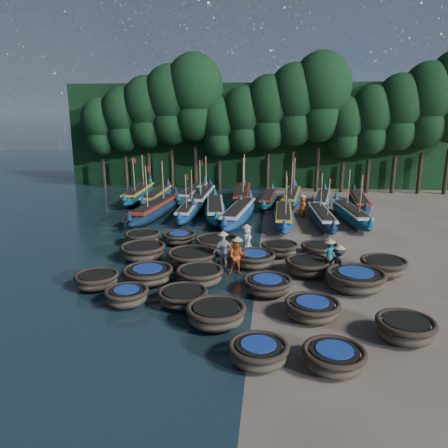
# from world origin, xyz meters

# --- Properties ---
(ground) EXTENTS (120.00, 120.00, 0.00)m
(ground) POSITION_xyz_m (0.00, 0.00, 0.00)
(ground) COLOR gray
(ground) RESTS_ON ground
(foliage_wall) EXTENTS (40.00, 3.00, 10.00)m
(foliage_wall) POSITION_xyz_m (0.00, 23.50, 5.00)
(foliage_wall) COLOR black
(foliage_wall) RESTS_ON ground
(coracle_3) EXTENTS (2.07, 2.07, 0.69)m
(coracle_3) POSITION_xyz_m (0.34, -9.72, 0.40)
(coracle_3) COLOR brown
(coracle_3) RESTS_ON ground
(coracle_4) EXTENTS (2.00, 2.00, 0.68)m
(coracle_4) POSITION_xyz_m (2.54, -9.76, 0.40)
(coracle_4) COLOR brown
(coracle_4) RESTS_ON ground
(coracle_5) EXTENTS (1.85, 1.85, 0.68)m
(coracle_5) POSITION_xyz_m (-4.90, -6.15, 0.39)
(coracle_5) COLOR brown
(coracle_5) RESTS_ON ground
(coracle_6) EXTENTS (2.42, 2.42, 0.64)m
(coracle_6) POSITION_xyz_m (-2.73, -5.92, 0.36)
(coracle_6) COLOR brown
(coracle_6) RESTS_ON ground
(coracle_7) EXTENTS (2.36, 2.36, 0.77)m
(coracle_7) POSITION_xyz_m (-1.23, -7.45, 0.44)
(coracle_7) COLOR brown
(coracle_7) RESTS_ON ground
(coracle_8) EXTENTS (2.05, 2.05, 0.69)m
(coracle_8) POSITION_xyz_m (2.18, -6.51, 0.40)
(coracle_8) COLOR brown
(coracle_8) RESTS_ON ground
(coracle_9) EXTENTS (2.07, 2.07, 0.77)m
(coracle_9) POSITION_xyz_m (5.08, -7.79, 0.44)
(coracle_9) COLOR brown
(coracle_9) RESTS_ON ground
(coracle_10) EXTENTS (2.01, 2.01, 0.67)m
(coracle_10) POSITION_xyz_m (-6.71, -4.69, 0.38)
(coracle_10) COLOR brown
(coracle_10) RESTS_ON ground
(coracle_11) EXTENTS (2.69, 2.69, 0.72)m
(coracle_11) POSITION_xyz_m (-4.70, -3.91, 0.42)
(coracle_11) COLOR brown
(coracle_11) RESTS_ON ground
(coracle_12) EXTENTS (2.29, 2.29, 0.77)m
(coracle_12) POSITION_xyz_m (-2.42, -3.83, 0.44)
(coracle_12) COLOR brown
(coracle_12) RESTS_ON ground
(coracle_13) EXTENTS (2.06, 2.06, 0.69)m
(coracle_13) POSITION_xyz_m (0.52, -4.46, 0.40)
(coracle_13) COLOR brown
(coracle_13) RESTS_ON ground
(coracle_14) EXTENTS (3.03, 3.03, 0.83)m
(coracle_14) POSITION_xyz_m (4.20, -3.64, 0.48)
(coracle_14) COLOR brown
(coracle_14) RESTS_ON ground
(coracle_15) EXTENTS (2.48, 2.48, 0.80)m
(coracle_15) POSITION_xyz_m (-5.84, -0.87, 0.46)
(coracle_15) COLOR brown
(coracle_15) RESTS_ON ground
(coracle_16) EXTENTS (3.04, 3.04, 0.80)m
(coracle_16) POSITION_xyz_m (-3.17, -1.58, 0.46)
(coracle_16) COLOR brown
(coracle_16) RESTS_ON ground
(coracle_17) EXTENTS (2.14, 2.14, 0.72)m
(coracle_17) POSITION_xyz_m (-0.19, -1.26, 0.41)
(coracle_17) COLOR brown
(coracle_17) RESTS_ON ground
(coracle_18) EXTENTS (2.12, 2.12, 0.77)m
(coracle_18) POSITION_xyz_m (2.34, -2.08, 0.44)
(coracle_18) COLOR brown
(coracle_18) RESTS_ON ground
(coracle_19) EXTENTS (2.59, 2.59, 0.80)m
(coracle_19) POSITION_xyz_m (5.77, -1.78, 0.46)
(coracle_19) COLOR brown
(coracle_19) RESTS_ON ground
(coracle_20) EXTENTS (2.24, 2.24, 0.72)m
(coracle_20) POSITION_xyz_m (-6.64, 1.75, 0.41)
(coracle_20) COLOR brown
(coracle_20) RESTS_ON ground
(coracle_21) EXTENTS (2.26, 2.26, 0.66)m
(coracle_21) POSITION_xyz_m (-4.58, 2.03, 0.38)
(coracle_21) COLOR brown
(coracle_21) RESTS_ON ground
(coracle_22) EXTENTS (3.00, 3.00, 0.81)m
(coracle_22) POSITION_xyz_m (-2.24, 0.83, 0.46)
(coracle_22) COLOR brown
(coracle_22) RESTS_ON ground
(coracle_23) EXTENTS (2.24, 2.24, 0.69)m
(coracle_23) POSITION_xyz_m (1.08, 0.58, 0.39)
(coracle_23) COLOR brown
(coracle_23) RESTS_ON ground
(coracle_24) EXTENTS (2.12, 2.12, 0.69)m
(coracle_24) POSITION_xyz_m (3.12, 0.65, 0.40)
(coracle_24) COLOR brown
(coracle_24) RESTS_ON ground
(long_boat_2) EXTENTS (2.59, 9.16, 3.91)m
(long_boat_2) POSITION_xyz_m (-7.57, 8.02, 0.62)
(long_boat_2) COLOR #0D1E31
(long_boat_2) RESTS_ON ground
(long_boat_3) EXTENTS (1.56, 7.66, 3.25)m
(long_boat_3) POSITION_xyz_m (-5.31, 8.58, 0.52)
(long_boat_3) COLOR navy
(long_boat_3) RESTS_ON ground
(long_boat_4) EXTENTS (2.72, 8.57, 1.52)m
(long_boat_4) POSITION_xyz_m (-3.39, 8.69, 0.58)
(long_boat_4) COLOR #0F4C55
(long_boat_4) RESTS_ON ground
(long_boat_5) EXTENTS (2.63, 8.83, 1.57)m
(long_boat_5) POSITION_xyz_m (-1.63, 7.54, 0.60)
(long_boat_5) COLOR navy
(long_boat_5) RESTS_ON ground
(long_boat_6) EXTENTS (1.53, 8.06, 3.42)m
(long_boat_6) POSITION_xyz_m (1.41, 7.23, 0.54)
(long_boat_6) COLOR navy
(long_boat_6) RESTS_ON ground
(long_boat_7) EXTENTS (1.91, 7.83, 3.34)m
(long_boat_7) POSITION_xyz_m (3.92, 7.35, 0.53)
(long_boat_7) COLOR #0D1E31
(long_boat_7) RESTS_ON ground
(long_boat_8) EXTENTS (2.45, 8.07, 3.46)m
(long_boat_8) POSITION_xyz_m (5.96, 8.38, 0.55)
(long_boat_8) COLOR #0F4C55
(long_boat_8) RESTS_ON ground
(long_boat_9) EXTENTS (1.90, 8.79, 3.74)m
(long_boat_9) POSITION_xyz_m (-10.60, 13.91, 0.59)
(long_boat_9) COLOR #0F4C55
(long_boat_9) RESTS_ON ground
(long_boat_10) EXTENTS (1.55, 8.53, 1.50)m
(long_boat_10) POSITION_xyz_m (-8.78, 12.97, 0.57)
(long_boat_10) COLOR navy
(long_boat_10) RESTS_ON ground
(long_boat_11) EXTENTS (2.32, 8.54, 1.51)m
(long_boat_11) POSITION_xyz_m (-6.08, 14.57, 0.57)
(long_boat_11) COLOR #0F4C55
(long_boat_11) RESTS_ON ground
(long_boat_12) EXTENTS (1.57, 8.96, 3.81)m
(long_boat_12) POSITION_xyz_m (-4.98, 12.82, 0.60)
(long_boat_12) COLOR #0D1E31
(long_boat_12) RESTS_ON ground
(long_boat_13) EXTENTS (1.97, 9.14, 3.88)m
(long_boat_13) POSITION_xyz_m (-1.87, 14.20, 0.62)
(long_boat_13) COLOR navy
(long_boat_13) RESTS_ON ground
(long_boat_14) EXTENTS (1.88, 7.28, 1.29)m
(long_boat_14) POSITION_xyz_m (0.29, 13.31, 0.49)
(long_boat_14) COLOR #0F4C55
(long_boat_14) RESTS_ON ground
(long_boat_15) EXTENTS (2.42, 8.55, 3.65)m
(long_boat_15) POSITION_xyz_m (2.14, 13.67, 0.58)
(long_boat_15) COLOR navy
(long_boat_15) RESTS_ON ground
(long_boat_16) EXTENTS (2.56, 7.79, 1.39)m
(long_boat_16) POSITION_xyz_m (4.52, 12.98, 0.53)
(long_boat_16) COLOR #0F4C55
(long_boat_16) RESTS_ON ground
(long_boat_17) EXTENTS (1.94, 8.19, 1.44)m
(long_boat_17) POSITION_xyz_m (7.30, 12.82, 0.55)
(long_boat_17) COLOR #0D1E31
(long_boat_17) RESTS_ON ground
(fisherman_0) EXTENTS (0.84, 0.92, 1.79)m
(fisherman_0) POSITION_xyz_m (-0.67, 0.52, 0.86)
(fisherman_0) COLOR silver
(fisherman_0) RESTS_ON ground
(fisherman_1) EXTENTS (0.66, 0.55, 1.74)m
(fisherman_1) POSITION_xyz_m (3.33, -1.60, 0.88)
(fisherman_1) COLOR #17625F
(fisherman_1) RESTS_ON ground
(fisherman_2) EXTENTS (0.91, 0.75, 1.94)m
(fisherman_2) POSITION_xyz_m (-0.91, -2.40, 0.92)
(fisherman_2) COLOR #BE4919
(fisherman_2) RESTS_ON ground
(fisherman_3) EXTENTS (1.10, 1.12, 1.74)m
(fisherman_3) POSITION_xyz_m (3.63, -2.51, 0.82)
(fisherman_3) COLOR black
(fisherman_3) RESTS_ON ground
(fisherman_4) EXTENTS (1.09, 0.98, 1.98)m
(fisherman_4) POSITION_xyz_m (-1.64, -1.70, 0.95)
(fisherman_4) COLOR silver
(fisherman_4) RESTS_ON ground
(fisherman_5) EXTENTS (1.35, 1.62, 1.94)m
(fisherman_5) POSITION_xyz_m (-5.05, 11.49, 0.90)
(fisherman_5) COLOR #17625F
(fisherman_5) RESTS_ON ground
(fisherman_6) EXTENTS (0.63, 0.83, 1.72)m
(fisherman_6) POSITION_xyz_m (2.77, 9.63, 0.83)
(fisherman_6) COLOR #BE4919
(fisherman_6) RESTS_ON ground
(tree_0) EXTENTS (3.68, 3.68, 8.68)m
(tree_0) POSITION_xyz_m (-16.00, 20.00, 5.97)
(tree_0) COLOR black
(tree_0) RESTS_ON ground
(tree_1) EXTENTS (4.09, 4.09, 9.65)m
(tree_1) POSITION_xyz_m (-13.70, 20.00, 6.65)
(tree_1) COLOR black
(tree_1) RESTS_ON ground
(tree_2) EXTENTS (4.51, 4.51, 10.63)m
(tree_2) POSITION_xyz_m (-11.40, 20.00, 7.32)
(tree_2) COLOR black
(tree_2) RESTS_ON ground
(tree_3) EXTENTS (4.92, 4.92, 11.60)m
(tree_3) POSITION_xyz_m (-9.10, 20.00, 8.00)
(tree_3) COLOR black
(tree_3) RESTS_ON ground
(tree_4) EXTENTS (5.34, 5.34, 12.58)m
(tree_4) POSITION_xyz_m (-6.80, 20.00, 8.67)
(tree_4) COLOR black
(tree_4) RESTS_ON ground
(tree_5) EXTENTS (3.68, 3.68, 8.68)m
(tree_5) POSITION_xyz_m (-4.50, 20.00, 5.97)
(tree_5) COLOR black
(tree_5) RESTS_ON ground
(tree_6) EXTENTS (4.09, 4.09, 9.65)m
(tree_6) POSITION_xyz_m (-2.20, 20.00, 6.65)
(tree_6) COLOR black
(tree_6) RESTS_ON ground
(tree_7) EXTENTS (4.51, 4.51, 10.63)m
(tree_7) POSITION_xyz_m (0.10, 20.00, 7.32)
(tree_7) COLOR black
(tree_7) RESTS_ON ground
(tree_8) EXTENTS (4.92, 4.92, 11.60)m
(tree_8) POSITION_xyz_m (2.40, 20.00, 8.00)
(tree_8) COLOR black
(tree_8) RESTS_ON ground
(tree_9) EXTENTS (5.34, 5.34, 12.58)m
(tree_9) POSITION_xyz_m (4.70, 20.00, 8.67)
(tree_9) COLOR black
(tree_9) RESTS_ON ground
(tree_10) EXTENTS (3.68, 3.68, 8.68)m
(tree_10) POSITION_xyz_m (7.00, 20.00, 5.97)
(tree_10) COLOR black
(tree_10) RESTS_ON ground
(tree_11) EXTENTS (4.09, 4.09, 9.65)m
(tree_11) POSITION_xyz_m (9.30, 20.00, 6.65)
(tree_11) COLOR black
(tree_11) RESTS_ON ground
(tree_12) EXTENTS (4.51, 4.51, 10.63)m
(tree_12) POSITION_xyz_m (11.60, 20.00, 7.32)
(tree_12) COLOR black
(tree_12) RESTS_ON ground
(tree_13) EXTENTS (4.92, 4.92, 11.60)m
(tree_13) POSITION_xyz_m (13.90, 20.00, 8.00)
(tree_13) COLOR black
(tree_13) RESTS_ON ground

